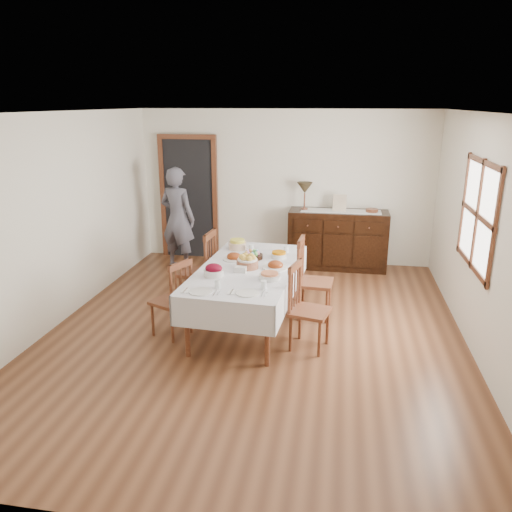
% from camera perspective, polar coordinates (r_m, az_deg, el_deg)
% --- Properties ---
extents(ground, '(6.00, 6.00, 0.00)m').
position_cam_1_polar(ground, '(6.19, -0.16, -8.70)').
color(ground, brown).
extents(room_shell, '(5.02, 6.02, 2.65)m').
position_cam_1_polar(room_shell, '(6.11, -0.84, 7.16)').
color(room_shell, silver).
rests_on(room_shell, ground).
extents(dining_table, '(1.28, 2.30, 0.77)m').
position_cam_1_polar(dining_table, '(6.14, -0.92, -2.11)').
color(dining_table, silver).
rests_on(dining_table, ground).
extents(chair_left_near, '(0.53, 0.53, 0.96)m').
position_cam_1_polar(chair_left_near, '(6.01, -9.37, -4.75)').
color(chair_left_near, brown).
rests_on(chair_left_near, ground).
extents(chair_left_far, '(0.48, 0.48, 1.06)m').
position_cam_1_polar(chair_left_far, '(6.83, -6.31, -1.44)').
color(chair_left_far, brown).
rests_on(chair_left_far, ground).
extents(chair_right_near, '(0.50, 0.50, 1.00)m').
position_cam_1_polar(chair_right_near, '(5.67, 5.69, -5.72)').
color(chair_right_near, brown).
rests_on(chair_right_near, ground).
extents(chair_right_far, '(0.47, 0.47, 1.06)m').
position_cam_1_polar(chair_right_far, '(6.48, 6.31, -2.48)').
color(chair_right_far, brown).
rests_on(chair_right_far, ground).
extents(sideboard, '(1.63, 0.59, 0.98)m').
position_cam_1_polar(sideboard, '(8.50, 9.29, 1.88)').
color(sideboard, black).
rests_on(sideboard, ground).
extents(person, '(0.65, 0.51, 1.83)m').
position_cam_1_polar(person, '(8.36, -8.96, 4.62)').
color(person, '#54525F').
rests_on(person, ground).
extents(bread_basket, '(0.27, 0.27, 0.18)m').
position_cam_1_polar(bread_basket, '(6.06, -0.99, -0.68)').
color(bread_basket, brown).
rests_on(bread_basket, dining_table).
extents(egg_basket, '(0.27, 0.27, 0.11)m').
position_cam_1_polar(egg_basket, '(6.44, -0.42, 0.05)').
color(egg_basket, black).
rests_on(egg_basket, dining_table).
extents(ham_platter_a, '(0.29, 0.29, 0.11)m').
position_cam_1_polar(ham_platter_a, '(6.40, -2.53, -0.16)').
color(ham_platter_a, silver).
rests_on(ham_platter_a, dining_table).
extents(ham_platter_b, '(0.32, 0.32, 0.11)m').
position_cam_1_polar(ham_platter_b, '(6.07, 2.23, -1.12)').
color(ham_platter_b, silver).
rests_on(ham_platter_b, dining_table).
extents(beet_bowl, '(0.23, 0.23, 0.15)m').
position_cam_1_polar(beet_bowl, '(5.80, -4.85, -1.68)').
color(beet_bowl, silver).
rests_on(beet_bowl, dining_table).
extents(carrot_bowl, '(0.20, 0.20, 0.09)m').
position_cam_1_polar(carrot_bowl, '(6.46, 2.64, 0.14)').
color(carrot_bowl, silver).
rests_on(carrot_bowl, dining_table).
extents(pineapple_bowl, '(0.25, 0.25, 0.14)m').
position_cam_1_polar(pineapple_bowl, '(6.85, -2.13, 1.32)').
color(pineapple_bowl, '#D3AF92').
rests_on(pineapple_bowl, dining_table).
extents(casserole_dish, '(0.25, 0.25, 0.08)m').
position_cam_1_polar(casserole_dish, '(5.69, 1.57, -2.31)').
color(casserole_dish, silver).
rests_on(casserole_dish, dining_table).
extents(butter_dish, '(0.15, 0.10, 0.07)m').
position_cam_1_polar(butter_dish, '(5.93, -1.79, -1.53)').
color(butter_dish, silver).
rests_on(butter_dish, dining_table).
extents(setting_left, '(0.43, 0.31, 0.10)m').
position_cam_1_polar(setting_left, '(5.38, -5.74, -3.76)').
color(setting_left, silver).
rests_on(setting_left, dining_table).
extents(setting_right, '(0.43, 0.31, 0.10)m').
position_cam_1_polar(setting_right, '(5.32, -0.41, -3.93)').
color(setting_right, silver).
rests_on(setting_right, dining_table).
extents(glass_far_a, '(0.07, 0.07, 0.10)m').
position_cam_1_polar(glass_far_a, '(6.74, -0.57, 0.91)').
color(glass_far_a, white).
rests_on(glass_far_a, dining_table).
extents(glass_far_b, '(0.07, 0.07, 0.09)m').
position_cam_1_polar(glass_far_b, '(6.70, 3.49, 0.76)').
color(glass_far_b, white).
rests_on(glass_far_b, dining_table).
extents(runner, '(1.30, 0.35, 0.01)m').
position_cam_1_polar(runner, '(8.37, 9.67, 5.09)').
color(runner, white).
rests_on(runner, sideboard).
extents(table_lamp, '(0.26, 0.26, 0.46)m').
position_cam_1_polar(table_lamp, '(8.34, 5.60, 7.67)').
color(table_lamp, brown).
rests_on(table_lamp, sideboard).
extents(picture_frame, '(0.22, 0.08, 0.28)m').
position_cam_1_polar(picture_frame, '(8.33, 9.54, 5.99)').
color(picture_frame, tan).
rests_on(picture_frame, sideboard).
extents(deco_bowl, '(0.20, 0.20, 0.06)m').
position_cam_1_polar(deco_bowl, '(8.38, 13.11, 5.07)').
color(deco_bowl, brown).
rests_on(deco_bowl, sideboard).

